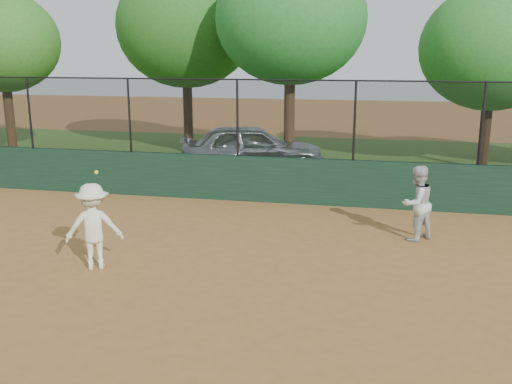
% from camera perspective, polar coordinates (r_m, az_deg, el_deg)
% --- Properties ---
extents(ground, '(80.00, 80.00, 0.00)m').
position_cam_1_polar(ground, '(9.69, -7.46, -9.73)').
color(ground, '#9B6532').
rests_on(ground, ground).
extents(back_wall, '(26.00, 0.20, 1.20)m').
position_cam_1_polar(back_wall, '(15.03, 0.03, 1.31)').
color(back_wall, '#183522').
rests_on(back_wall, ground).
extents(grass_strip, '(36.00, 12.00, 0.01)m').
position_cam_1_polar(grass_strip, '(20.94, 3.44, 3.18)').
color(grass_strip, '#2E5119').
rests_on(grass_strip, ground).
extents(parked_car, '(5.05, 3.26, 1.60)m').
position_cam_1_polar(parked_car, '(18.70, -0.45, 4.40)').
color(parked_car, '#A2A7AB').
rests_on(parked_car, ground).
extents(player_second, '(0.98, 0.97, 1.59)m').
position_cam_1_polar(player_second, '(12.34, 15.77, -1.08)').
color(player_second, silver).
rests_on(player_second, ground).
extents(player_main, '(1.17, 0.94, 1.91)m').
position_cam_1_polar(player_main, '(10.72, -15.92, -3.32)').
color(player_main, '#F2F1CD').
rests_on(player_main, ground).
extents(fence_assembly, '(26.00, 0.06, 2.00)m').
position_cam_1_polar(fence_assembly, '(14.77, -0.08, 7.52)').
color(fence_assembly, black).
rests_on(fence_assembly, back_wall).
extents(tree_0, '(4.17, 3.79, 6.02)m').
position_cam_1_polar(tree_0, '(23.15, -24.06, 13.51)').
color(tree_0, '#4C331B').
rests_on(tree_0, ground).
extents(tree_1, '(5.27, 4.79, 7.07)m').
position_cam_1_polar(tree_1, '(22.39, -7.06, 16.08)').
color(tree_1, '#453018').
rests_on(tree_1, ground).
extents(tree_2, '(4.86, 4.42, 6.99)m').
position_cam_1_polar(tree_2, '(19.04, 3.49, 16.87)').
color(tree_2, '#4C331B').
rests_on(tree_2, ground).
extents(tree_3, '(4.67, 4.25, 6.01)m').
position_cam_1_polar(tree_3, '(20.45, 22.61, 13.13)').
color(tree_3, '#372412').
rests_on(tree_3, ground).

